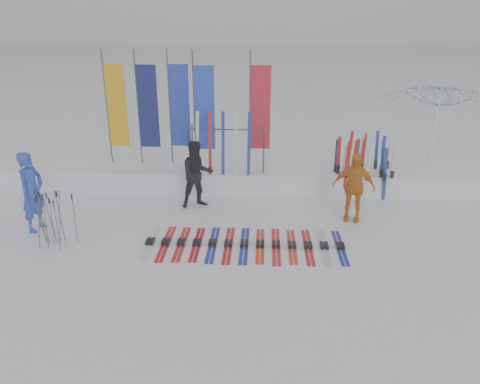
# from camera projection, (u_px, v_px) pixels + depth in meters

# --- Properties ---
(ground) EXTENTS (120.00, 120.00, 0.00)m
(ground) POSITION_uv_depth(u_px,v_px,m) (226.00, 268.00, 9.29)
(ground) COLOR white
(ground) RESTS_ON ground
(snow_bank) EXTENTS (14.00, 1.60, 0.60)m
(snow_bank) POSITION_uv_depth(u_px,v_px,m) (238.00, 177.00, 13.46)
(snow_bank) COLOR white
(snow_bank) RESTS_ON ground
(person_blue) EXTENTS (0.57, 0.76, 1.87)m
(person_blue) POSITION_uv_depth(u_px,v_px,m) (32.00, 192.00, 10.59)
(person_blue) COLOR #1F40BA
(person_blue) RESTS_ON ground
(person_black) EXTENTS (1.04, 0.94, 1.74)m
(person_black) POSITION_uv_depth(u_px,v_px,m) (197.00, 174.00, 11.90)
(person_black) COLOR black
(person_black) RESTS_ON ground
(person_yellow) EXTENTS (1.07, 0.64, 1.70)m
(person_yellow) POSITION_uv_depth(u_px,v_px,m) (354.00, 187.00, 11.12)
(person_yellow) COLOR orange
(person_yellow) RESTS_ON ground
(tent_canopy) EXTENTS (3.22, 3.29, 2.95)m
(tent_canopy) POSITION_uv_depth(u_px,v_px,m) (435.00, 135.00, 13.26)
(tent_canopy) COLOR white
(tent_canopy) RESTS_ON ground
(ski_row) EXTENTS (4.30, 1.70, 0.07)m
(ski_row) POSITION_uv_depth(u_px,v_px,m) (244.00, 244.00, 10.16)
(ski_row) COLOR silver
(ski_row) RESTS_ON ground
(pole_cluster) EXTENTS (0.85, 0.45, 1.26)m
(pole_cluster) POSITION_uv_depth(u_px,v_px,m) (51.00, 220.00, 9.97)
(pole_cluster) COLOR #595B60
(pole_cluster) RESTS_ON ground
(feather_flags) EXTENTS (4.64, 0.32, 3.20)m
(feather_flags) POSITION_uv_depth(u_px,v_px,m) (180.00, 107.00, 13.03)
(feather_flags) COLOR #383A3F
(feather_flags) RESTS_ON ground
(ski_rack) EXTENTS (2.04, 0.80, 1.23)m
(ski_rack) POSITION_uv_depth(u_px,v_px,m) (227.00, 144.00, 12.71)
(ski_rack) COLOR #383A3F
(ski_rack) RESTS_ON ground
(upright_skis) EXTENTS (1.56, 1.05, 1.70)m
(upright_skis) POSITION_uv_depth(u_px,v_px,m) (363.00, 167.00, 12.69)
(upright_skis) COLOR red
(upright_skis) RESTS_ON ground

